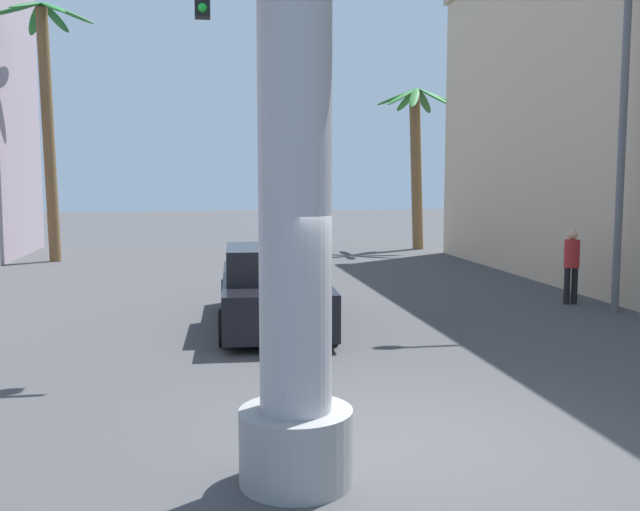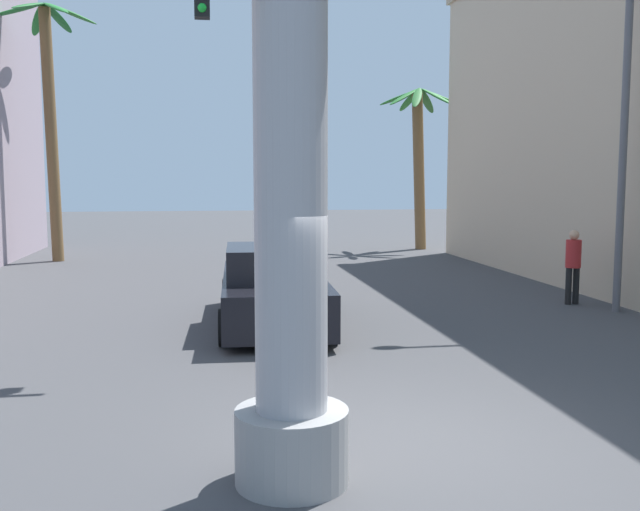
{
  "view_description": "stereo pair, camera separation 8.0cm",
  "coord_description": "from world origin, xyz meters",
  "px_view_note": "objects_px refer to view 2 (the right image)",
  "views": [
    {
      "loc": [
        -2.08,
        -7.13,
        2.82
      ],
      "look_at": [
        0.0,
        5.24,
        1.47
      ],
      "focal_mm": 40.0,
      "sensor_mm": 36.0,
      "label": 1
    },
    {
      "loc": [
        -2.0,
        -7.15,
        2.82
      ],
      "look_at": [
        0.0,
        5.24,
        1.47
      ],
      "focal_mm": 40.0,
      "sensor_mm": 36.0,
      "label": 2
    }
  ],
  "objects_px": {
    "pedestrian_mid_right": "(573,261)",
    "street_lamp": "(610,96)",
    "palm_tree_far_right": "(419,150)",
    "car_lead": "(273,289)",
    "traffic_light_mast": "(3,74)",
    "palm_tree_far_left": "(50,105)"
  },
  "relations": [
    {
      "from": "street_lamp",
      "to": "traffic_light_mast",
      "type": "relative_size",
      "value": 1.21
    },
    {
      "from": "street_lamp",
      "to": "palm_tree_far_right",
      "type": "relative_size",
      "value": 1.17
    },
    {
      "from": "pedestrian_mid_right",
      "to": "palm_tree_far_left",
      "type": "bearing_deg",
      "value": 140.94
    },
    {
      "from": "street_lamp",
      "to": "traffic_light_mast",
      "type": "distance_m",
      "value": 11.49
    },
    {
      "from": "traffic_light_mast",
      "to": "palm_tree_far_left",
      "type": "relative_size",
      "value": 0.71
    },
    {
      "from": "street_lamp",
      "to": "pedestrian_mid_right",
      "type": "xyz_separation_m",
      "value": [
        -0.13,
        0.98,
        -3.55
      ]
    },
    {
      "from": "palm_tree_far_right",
      "to": "pedestrian_mid_right",
      "type": "relative_size",
      "value": 3.83
    },
    {
      "from": "pedestrian_mid_right",
      "to": "street_lamp",
      "type": "bearing_deg",
      "value": -82.58
    },
    {
      "from": "car_lead",
      "to": "street_lamp",
      "type": "bearing_deg",
      "value": 1.67
    },
    {
      "from": "car_lead",
      "to": "pedestrian_mid_right",
      "type": "height_order",
      "value": "pedestrian_mid_right"
    },
    {
      "from": "palm_tree_far_right",
      "to": "palm_tree_far_left",
      "type": "relative_size",
      "value": 0.74
    },
    {
      "from": "palm_tree_far_left",
      "to": "street_lamp",
      "type": "bearing_deg",
      "value": -41.25
    },
    {
      "from": "street_lamp",
      "to": "car_lead",
      "type": "bearing_deg",
      "value": -178.33
    },
    {
      "from": "traffic_light_mast",
      "to": "palm_tree_far_left",
      "type": "height_order",
      "value": "palm_tree_far_left"
    },
    {
      "from": "car_lead",
      "to": "palm_tree_far_right",
      "type": "height_order",
      "value": "palm_tree_far_right"
    },
    {
      "from": "palm_tree_far_right",
      "to": "palm_tree_far_left",
      "type": "bearing_deg",
      "value": -171.28
    },
    {
      "from": "street_lamp",
      "to": "palm_tree_far_right",
      "type": "bearing_deg",
      "value": 89.27
    },
    {
      "from": "street_lamp",
      "to": "palm_tree_far_right",
      "type": "xyz_separation_m",
      "value": [
        0.18,
        13.84,
        -0.54
      ]
    },
    {
      "from": "pedestrian_mid_right",
      "to": "traffic_light_mast",
      "type": "bearing_deg",
      "value": -164.07
    },
    {
      "from": "traffic_light_mast",
      "to": "palm_tree_far_right",
      "type": "bearing_deg",
      "value": 54.48
    },
    {
      "from": "palm_tree_far_left",
      "to": "pedestrian_mid_right",
      "type": "height_order",
      "value": "palm_tree_far_left"
    },
    {
      "from": "street_lamp",
      "to": "car_lead",
      "type": "relative_size",
      "value": 1.44
    }
  ]
}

